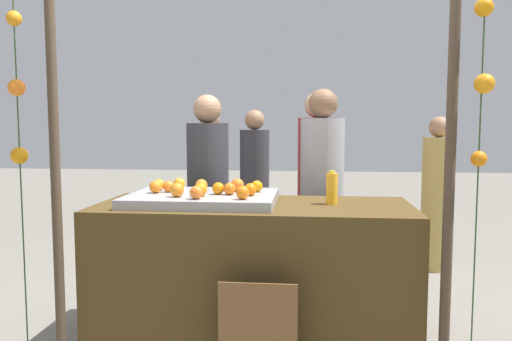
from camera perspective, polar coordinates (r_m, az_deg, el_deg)
name	(u,v)px	position (r m, az deg, el deg)	size (l,w,h in m)	color
ground_plane	(254,339)	(3.44, -0.28, -18.61)	(24.00, 24.00, 0.00)	gray
stall_counter	(254,272)	(3.29, -0.28, -11.50)	(1.99, 0.83, 0.89)	#4C3819
orange_tray	(203,198)	(3.24, -6.07, -3.16)	(0.94, 0.69, 0.06)	#9EA0A5
orange_0	(243,193)	(2.97, -1.53, -2.54)	(0.08, 0.08, 0.08)	orange
orange_1	(201,185)	(3.35, -6.23, -1.68)	(0.08, 0.08, 0.08)	orange
orange_2	(200,190)	(3.12, -6.36, -2.18)	(0.08, 0.08, 0.08)	orange
orange_3	(156,187)	(3.31, -11.38, -1.84)	(0.08, 0.08, 0.08)	orange
orange_4	(177,190)	(3.11, -8.99, -2.21)	(0.09, 0.09, 0.09)	orange
orange_5	(159,185)	(3.45, -11.01, -1.59)	(0.08, 0.08, 0.08)	orange
orange_6	(179,184)	(3.47, -8.72, -1.48)	(0.08, 0.08, 0.08)	orange
orange_7	(257,186)	(3.30, 0.10, -1.80)	(0.08, 0.08, 0.08)	orange
orange_8	(250,189)	(3.13, -0.64, -2.17)	(0.08, 0.08, 0.08)	orange
orange_9	(218,188)	(3.19, -4.33, -2.04)	(0.08, 0.08, 0.08)	orange
orange_10	(238,185)	(3.33, -2.12, -1.65)	(0.09, 0.09, 0.09)	orange
orange_11	(230,189)	(3.17, -3.02, -2.09)	(0.08, 0.08, 0.08)	orange
orange_12	(196,193)	(3.00, -6.82, -2.51)	(0.08, 0.08, 0.08)	orange
orange_13	(169,186)	(3.34, -9.93, -1.80)	(0.08, 0.08, 0.08)	orange
juice_bottle	(332,188)	(3.20, 8.63, -2.04)	(0.07, 0.07, 0.21)	#FAAC20
chalkboard_sign	(258,335)	(2.81, 0.20, -18.23)	(0.42, 0.03, 0.57)	brown
vendor_left	(208,206)	(3.96, -5.48, -4.02)	(0.33, 0.33, 1.62)	#333338
vendor_right	(322,204)	(3.92, 7.50, -3.86)	(0.33, 0.33, 1.67)	#99999E
crowd_person_0	(437,199)	(5.10, 19.94, -3.06)	(0.29, 0.29, 1.47)	tan
crowd_person_1	(316,192)	(4.59, 6.85, -2.44)	(0.34, 0.34, 1.68)	maroon
crowd_person_2	(210,188)	(5.39, -5.22, -1.98)	(0.31, 0.31, 1.54)	#333338
crowd_person_3	(255,188)	(5.30, -0.16, -2.05)	(0.31, 0.31, 1.55)	#333338
canopy_post_left	(55,172)	(3.04, -21.88, -0.19)	(0.06, 0.06, 2.25)	#473828
canopy_post_right	(450,176)	(2.79, 21.18, -0.62)	(0.06, 0.06, 2.25)	#473828
garland_strand_left	(17,101)	(3.14, -25.55, 7.13)	(0.10, 0.10, 2.08)	#2D4C23
garland_strand_right	(483,81)	(2.82, 24.41, 9.25)	(0.11, 0.12, 2.08)	#2D4C23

